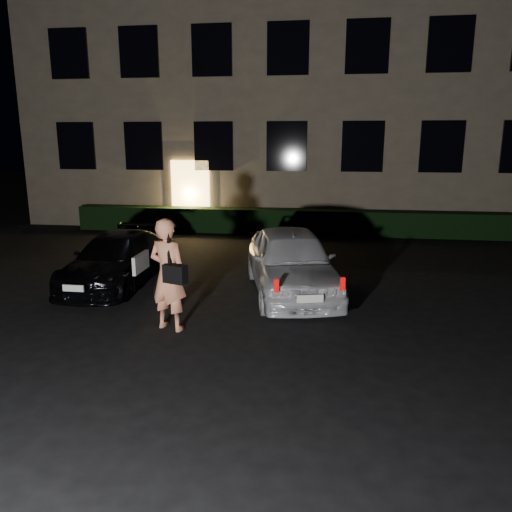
# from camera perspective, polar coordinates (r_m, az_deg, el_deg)

# --- Properties ---
(ground) EXTENTS (80.00, 80.00, 0.00)m
(ground) POSITION_cam_1_polar(r_m,az_deg,el_deg) (7.72, -3.49, -11.91)
(ground) COLOR black
(ground) RESTS_ON ground
(building) EXTENTS (20.00, 8.11, 12.00)m
(building) POSITION_cam_1_polar(r_m,az_deg,el_deg) (22.04, 4.53, 20.37)
(building) COLOR #6B5D4C
(building) RESTS_ON ground
(hedge) EXTENTS (15.00, 0.70, 0.85)m
(hedge) POSITION_cam_1_polar(r_m,az_deg,el_deg) (17.63, 3.28, 3.97)
(hedge) COLOR black
(hedge) RESTS_ON ground
(sedan) EXTENTS (1.71, 4.03, 1.14)m
(sedan) POSITION_cam_1_polar(r_m,az_deg,el_deg) (11.89, -15.64, -0.37)
(sedan) COLOR black
(sedan) RESTS_ON ground
(hatch) EXTENTS (2.60, 4.45, 1.42)m
(hatch) POSITION_cam_1_polar(r_m,az_deg,el_deg) (10.73, 4.05, -0.60)
(hatch) COLOR silver
(hatch) RESTS_ON ground
(man) EXTENTS (0.84, 0.70, 1.98)m
(man) POSITION_cam_1_polar(r_m,az_deg,el_deg) (8.74, -9.97, -2.08)
(man) COLOR #E88B63
(man) RESTS_ON ground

